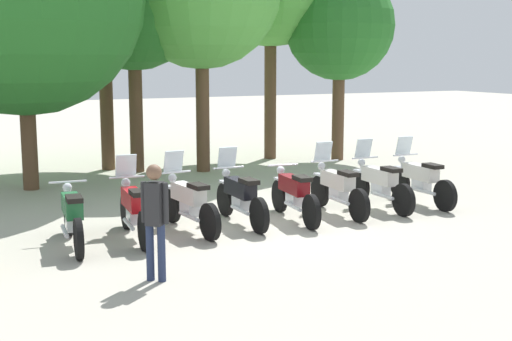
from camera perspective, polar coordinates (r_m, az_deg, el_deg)
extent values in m
plane|color=#ADA899|center=(13.05, 0.95, -4.22)|extent=(80.00, 80.00, 0.00)
cylinder|color=black|center=(12.42, -15.12, -3.72)|extent=(0.16, 0.65, 0.64)
cylinder|color=black|center=(10.92, -14.33, -5.45)|extent=(0.16, 0.65, 0.64)
cube|color=silver|center=(12.35, -15.18, -2.18)|extent=(0.15, 0.37, 0.04)
cube|color=#1E6033|center=(11.64, -14.84, -2.80)|extent=(0.34, 0.97, 0.30)
cube|color=silver|center=(11.65, -14.76, -4.14)|extent=(0.26, 0.42, 0.24)
cube|color=black|center=(11.22, -14.68, -2.25)|extent=(0.28, 0.46, 0.08)
cylinder|color=silver|center=(12.27, -15.14, -2.37)|extent=(0.07, 0.23, 0.64)
cylinder|color=silver|center=(12.12, -15.16, -0.90)|extent=(0.62, 0.09, 0.04)
sphere|color=silver|center=(12.27, -15.20, -1.35)|extent=(0.17, 0.17, 0.16)
cylinder|color=silver|center=(11.36, -15.40, -4.82)|extent=(0.13, 0.70, 0.07)
cylinder|color=black|center=(12.68, -10.59, -3.30)|extent=(0.15, 0.65, 0.64)
cylinder|color=black|center=(11.19, -9.12, -4.92)|extent=(0.15, 0.65, 0.64)
cube|color=silver|center=(12.61, -10.63, -1.79)|extent=(0.15, 0.37, 0.04)
cube|color=red|center=(11.91, -10.00, -2.36)|extent=(0.34, 0.97, 0.30)
cube|color=silver|center=(11.92, -9.91, -3.68)|extent=(0.25, 0.42, 0.24)
cube|color=black|center=(11.49, -9.63, -1.81)|extent=(0.27, 0.46, 0.08)
cylinder|color=silver|center=(12.53, -10.56, -1.97)|extent=(0.07, 0.23, 0.64)
cylinder|color=silver|center=(12.38, -10.52, -0.53)|extent=(0.62, 0.09, 0.04)
sphere|color=silver|center=(12.53, -10.62, -0.97)|extent=(0.17, 0.17, 0.16)
cylinder|color=silver|center=(11.61, -10.39, -4.34)|extent=(0.13, 0.70, 0.07)
cube|color=silver|center=(12.41, -10.60, 0.43)|extent=(0.37, 0.16, 0.39)
cylinder|color=black|center=(13.05, -6.91, -2.85)|extent=(0.16, 0.65, 0.64)
cylinder|color=black|center=(11.68, -3.79, -4.23)|extent=(0.16, 0.65, 0.64)
cube|color=silver|center=(12.98, -6.94, -1.38)|extent=(0.15, 0.37, 0.04)
cube|color=silver|center=(12.33, -5.57, -1.87)|extent=(0.35, 0.97, 0.30)
cube|color=silver|center=(12.34, -5.45, -3.14)|extent=(0.26, 0.42, 0.24)
cube|color=black|center=(11.94, -4.75, -1.30)|extent=(0.28, 0.46, 0.08)
cylinder|color=silver|center=(12.90, -6.78, -1.56)|extent=(0.07, 0.23, 0.64)
cylinder|color=silver|center=(12.76, -6.64, -0.14)|extent=(0.62, 0.09, 0.04)
sphere|color=silver|center=(12.90, -6.87, -0.59)|extent=(0.17, 0.17, 0.16)
cylinder|color=silver|center=(12.02, -5.51, -3.77)|extent=(0.13, 0.70, 0.07)
cube|color=silver|center=(12.79, -6.77, 0.78)|extent=(0.37, 0.17, 0.39)
cylinder|color=black|center=(13.51, -2.54, -2.38)|extent=(0.11, 0.64, 0.64)
cylinder|color=black|center=(12.12, 0.27, -3.71)|extent=(0.11, 0.64, 0.64)
cube|color=silver|center=(13.44, -2.55, -0.96)|extent=(0.12, 0.36, 0.04)
cube|color=black|center=(12.78, -1.31, -1.43)|extent=(0.27, 0.95, 0.30)
cube|color=silver|center=(12.79, -1.22, -2.66)|extent=(0.22, 0.40, 0.24)
cube|color=black|center=(12.39, -0.57, -0.88)|extent=(0.25, 0.44, 0.08)
cylinder|color=silver|center=(13.36, -2.40, -1.13)|extent=(0.05, 0.23, 0.64)
cylinder|color=silver|center=(13.23, -2.26, 0.24)|extent=(0.62, 0.04, 0.04)
sphere|color=silver|center=(13.36, -2.48, -0.19)|extent=(0.16, 0.16, 0.16)
cylinder|color=silver|center=(12.47, -1.33, -3.25)|extent=(0.08, 0.70, 0.07)
cube|color=silver|center=(13.25, -2.37, 1.13)|extent=(0.36, 0.14, 0.39)
cylinder|color=black|center=(13.83, 1.94, -2.10)|extent=(0.17, 0.65, 0.64)
cylinder|color=black|center=(12.43, 4.57, -3.41)|extent=(0.17, 0.65, 0.64)
cube|color=silver|center=(13.77, 1.95, -0.72)|extent=(0.16, 0.37, 0.04)
cube|color=maroon|center=(13.10, 3.11, -1.18)|extent=(0.36, 0.97, 0.30)
cube|color=silver|center=(13.11, 3.18, -2.38)|extent=(0.26, 0.42, 0.24)
cube|color=black|center=(12.71, 3.81, -0.65)|extent=(0.28, 0.46, 0.08)
cylinder|color=silver|center=(13.69, 2.08, -0.88)|extent=(0.07, 0.23, 0.64)
cylinder|color=silver|center=(13.55, 2.23, 0.45)|extent=(0.62, 0.10, 0.04)
sphere|color=silver|center=(13.69, 2.03, 0.03)|extent=(0.18, 0.18, 0.16)
cylinder|color=silver|center=(12.79, 3.04, -2.95)|extent=(0.14, 0.70, 0.07)
cylinder|color=black|center=(14.39, 5.26, -1.69)|extent=(0.13, 0.64, 0.64)
cylinder|color=black|center=(13.07, 8.45, -2.86)|extent=(0.13, 0.64, 0.64)
cube|color=silver|center=(14.33, 5.28, -0.36)|extent=(0.14, 0.37, 0.04)
cube|color=silver|center=(13.70, 6.70, -0.78)|extent=(0.31, 0.96, 0.30)
cube|color=silver|center=(13.71, 6.78, -1.92)|extent=(0.24, 0.41, 0.24)
cube|color=black|center=(13.33, 7.56, -0.25)|extent=(0.26, 0.45, 0.08)
cylinder|color=silver|center=(14.26, 5.44, -0.51)|extent=(0.06, 0.23, 0.64)
cylinder|color=silver|center=(14.12, 5.64, 0.77)|extent=(0.62, 0.07, 0.04)
sphere|color=silver|center=(14.26, 5.38, 0.37)|extent=(0.17, 0.17, 0.16)
cylinder|color=silver|center=(13.39, 6.81, -2.45)|extent=(0.11, 0.70, 0.07)
cube|color=silver|center=(14.15, 5.53, 1.61)|extent=(0.37, 0.15, 0.39)
cylinder|color=black|center=(14.97, 8.48, -1.33)|extent=(0.11, 0.64, 0.64)
cylinder|color=black|center=(13.72, 11.99, -2.39)|extent=(0.11, 0.64, 0.64)
cube|color=silver|center=(14.91, 8.51, -0.05)|extent=(0.13, 0.36, 0.04)
cube|color=silver|center=(14.31, 10.08, -0.43)|extent=(0.28, 0.96, 0.30)
cube|color=silver|center=(14.32, 10.17, -1.53)|extent=(0.23, 0.40, 0.24)
cube|color=black|center=(13.96, 11.03, 0.09)|extent=(0.25, 0.45, 0.08)
cylinder|color=silver|center=(14.84, 8.70, -0.19)|extent=(0.05, 0.23, 0.64)
cylinder|color=silver|center=(14.71, 8.92, 1.04)|extent=(0.62, 0.05, 0.04)
sphere|color=silver|center=(14.84, 8.63, 0.65)|extent=(0.16, 0.16, 0.16)
cylinder|color=silver|center=(14.00, 10.32, -2.02)|extent=(0.09, 0.70, 0.07)
cube|color=silver|center=(14.74, 8.81, 1.84)|extent=(0.36, 0.14, 0.39)
cylinder|color=black|center=(15.57, 11.68, -1.02)|extent=(0.12, 0.64, 0.64)
cylinder|color=black|center=(14.35, 15.23, -2.01)|extent=(0.12, 0.64, 0.64)
cube|color=silver|center=(15.51, 11.72, 0.22)|extent=(0.13, 0.36, 0.04)
cube|color=silver|center=(14.93, 13.32, -0.14)|extent=(0.30, 0.96, 0.30)
cube|color=silver|center=(14.94, 13.40, -1.19)|extent=(0.24, 0.41, 0.24)
cube|color=black|center=(14.59, 14.28, 0.36)|extent=(0.26, 0.45, 0.08)
cylinder|color=silver|center=(15.44, 11.91, 0.08)|extent=(0.06, 0.23, 0.64)
cylinder|color=silver|center=(15.32, 12.15, 1.27)|extent=(0.62, 0.06, 0.04)
sphere|color=silver|center=(15.44, 11.85, 0.89)|extent=(0.17, 0.17, 0.16)
cylinder|color=silver|center=(14.62, 13.59, -1.66)|extent=(0.10, 0.70, 0.07)
cube|color=silver|center=(15.35, 12.04, 2.04)|extent=(0.36, 0.15, 0.39)
cylinder|color=#232D4C|center=(9.63, -7.74, -6.75)|extent=(0.16, 0.16, 0.79)
cylinder|color=#232D4C|center=(9.70, -8.67, -6.66)|extent=(0.16, 0.16, 0.79)
cube|color=#262628|center=(9.50, -8.30, -2.71)|extent=(0.30, 0.30, 0.59)
cylinder|color=#262628|center=(9.44, -7.42, -2.68)|extent=(0.11, 0.11, 0.56)
cylinder|color=#262628|center=(9.57, -9.18, -2.56)|extent=(0.11, 0.11, 0.56)
sphere|color=brown|center=(9.43, -8.36, -0.14)|extent=(0.30, 0.30, 0.21)
cylinder|color=brown|center=(16.89, -18.12, 2.77)|extent=(0.36, 0.36, 2.55)
cylinder|color=brown|center=(19.36, -12.17, 5.83)|extent=(0.36, 0.36, 3.93)
cylinder|color=brown|center=(18.85, -9.80, 4.75)|extent=(0.36, 0.36, 3.22)
sphere|color=#236623|center=(18.85, -10.04, 13.41)|extent=(3.53, 3.53, 3.53)
cylinder|color=brown|center=(18.71, -4.39, 5.03)|extent=(0.36, 0.36, 3.36)
cylinder|color=brown|center=(21.07, 1.18, 6.34)|extent=(0.36, 0.36, 3.96)
cylinder|color=brown|center=(20.99, 6.74, 4.75)|extent=(0.36, 0.36, 2.85)
sphere|color=#236623|center=(20.95, 6.87, 11.74)|extent=(3.23, 3.23, 3.23)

